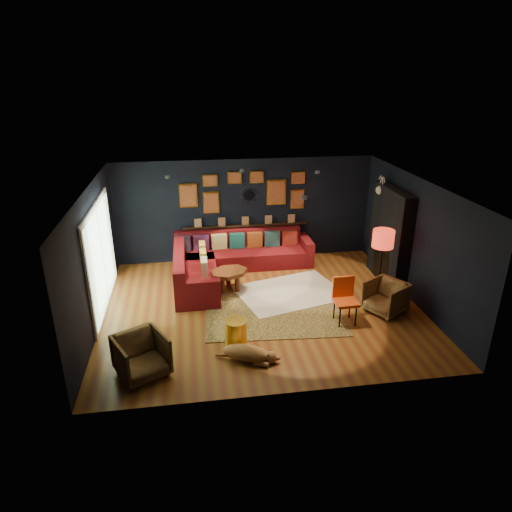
{
  "coord_description": "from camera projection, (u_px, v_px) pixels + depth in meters",
  "views": [
    {
      "loc": [
        -1.39,
        -8.31,
        4.65
      ],
      "look_at": [
        -0.08,
        0.3,
        1.05
      ],
      "focal_mm": 32.0,
      "sensor_mm": 36.0,
      "label": 1
    }
  ],
  "objects": [
    {
      "name": "armchair_right",
      "position": [
        386.0,
        296.0,
        9.25
      ],
      "size": [
        0.94,
        0.95,
        0.73
      ],
      "primitive_type": "imported",
      "rotation": [
        0.0,
        0.0,
        -1.03
      ],
      "color": "tan",
      "rests_on": "ground"
    },
    {
      "name": "gallery_wall",
      "position": [
        244.0,
        191.0,
        11.35
      ],
      "size": [
        3.15,
        0.04,
        1.02
      ],
      "color": "gold",
      "rests_on": "room_walls"
    },
    {
      "name": "orange_chair",
      "position": [
        345.0,
        296.0,
        8.86
      ],
      "size": [
        0.45,
        0.45,
        0.92
      ],
      "rotation": [
        0.0,
        0.0,
        0.03
      ],
      "color": "black",
      "rests_on": "ground"
    },
    {
      "name": "ceiling_spots",
      "position": [
        256.0,
        178.0,
        9.32
      ],
      "size": [
        3.3,
        2.5,
        0.06
      ],
      "color": "black",
      "rests_on": "room_walls"
    },
    {
      "name": "sliding_door",
      "position": [
        101.0,
        257.0,
        9.25
      ],
      "size": [
        0.06,
        2.8,
        2.2
      ],
      "color": "white",
      "rests_on": "ground"
    },
    {
      "name": "deer_head",
      "position": [
        387.0,
        190.0,
        10.5
      ],
      "size": [
        0.5,
        0.28,
        0.45
      ],
      "color": "white",
      "rests_on": "fireplace"
    },
    {
      "name": "floor",
      "position": [
        262.0,
        307.0,
        9.56
      ],
      "size": [
        6.5,
        6.5,
        0.0
      ],
      "primitive_type": "plane",
      "color": "brown",
      "rests_on": "ground"
    },
    {
      "name": "floor_lamp",
      "position": [
        383.0,
        242.0,
        9.35
      ],
      "size": [
        0.44,
        0.44,
        1.6
      ],
      "color": "black",
      "rests_on": "ground"
    },
    {
      "name": "gold_stool",
      "position": [
        236.0,
        333.0,
        8.18
      ],
      "size": [
        0.4,
        0.4,
        0.5
      ],
      "primitive_type": "cylinder",
      "color": "gold",
      "rests_on": "ground"
    },
    {
      "name": "sectional",
      "position": [
        225.0,
        261.0,
        11.01
      ],
      "size": [
        3.41,
        2.69,
        0.86
      ],
      "color": "maroon",
      "rests_on": "ground"
    },
    {
      "name": "coffee_table",
      "position": [
        229.0,
        274.0,
        10.18
      ],
      "size": [
        1.07,
        0.95,
        0.44
      ],
      "rotation": [
        0.0,
        0.0,
        0.39
      ],
      "color": "brown",
      "rests_on": "shag_rug"
    },
    {
      "name": "room_walls",
      "position": [
        263.0,
        236.0,
        8.96
      ],
      "size": [
        6.5,
        6.5,
        6.5
      ],
      "color": "black",
      "rests_on": "ground"
    },
    {
      "name": "ledge",
      "position": [
        245.0,
        225.0,
        11.66
      ],
      "size": [
        3.2,
        0.12,
        0.04
      ],
      "primitive_type": "cube",
      "color": "black",
      "rests_on": "room_walls"
    },
    {
      "name": "armchair_left",
      "position": [
        141.0,
        354.0,
        7.33
      ],
      "size": [
        1.0,
        0.98,
        0.78
      ],
      "primitive_type": "imported",
      "rotation": [
        0.0,
        0.0,
        0.48
      ],
      "color": "tan",
      "rests_on": "ground"
    },
    {
      "name": "shag_rug",
      "position": [
        290.0,
        292.0,
        10.16
      ],
      "size": [
        2.57,
        2.15,
        0.03
      ],
      "primitive_type": "cube",
      "rotation": [
        0.0,
        0.0,
        0.26
      ],
      "color": "silver",
      "rests_on": "ground"
    },
    {
      "name": "sunburst_mirror",
      "position": [
        249.0,
        195.0,
        11.41
      ],
      "size": [
        0.47,
        0.16,
        0.47
      ],
      "color": "silver",
      "rests_on": "room_walls"
    },
    {
      "name": "leopard_rug",
      "position": [
        274.0,
        313.0,
        9.31
      ],
      "size": [
        2.9,
        2.17,
        0.02
      ],
      "primitive_type": "cube",
      "rotation": [
        0.0,
        0.0,
        -0.07
      ],
      "color": "tan",
      "rests_on": "ground"
    },
    {
      "name": "dog",
      "position": [
        246.0,
        350.0,
        7.77
      ],
      "size": [
        1.26,
        0.95,
        0.36
      ],
      "primitive_type": null,
      "rotation": [
        0.0,
        0.0,
        -0.39
      ],
      "color": "tan",
      "rests_on": "leopard_rug"
    },
    {
      "name": "pouf",
      "position": [
        198.0,
        287.0,
        9.98
      ],
      "size": [
        0.57,
        0.57,
        0.37
      ],
      "primitive_type": "cylinder",
      "color": "#A41B1E",
      "rests_on": "shag_rug"
    },
    {
      "name": "fireplace",
      "position": [
        389.0,
        239.0,
        10.43
      ],
      "size": [
        0.31,
        1.6,
        2.2
      ],
      "color": "black",
      "rests_on": "ground"
    }
  ]
}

